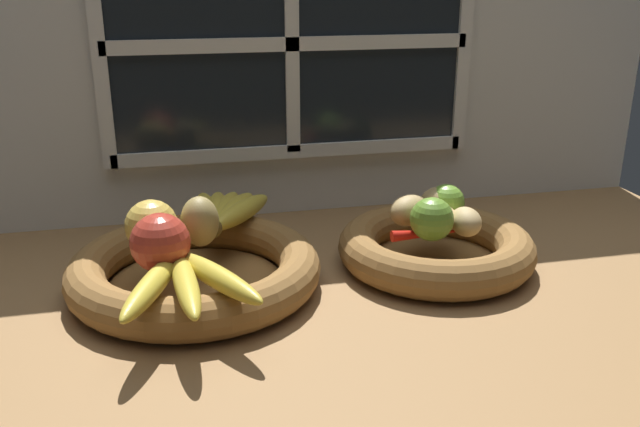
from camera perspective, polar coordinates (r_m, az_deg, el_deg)
The scene contains 16 objects.
ground_plane at distance 102.63cm, azimuth 0.72°, elevation -5.82°, with size 140.00×90.00×3.00cm, color olive.
back_wall at distance 122.60cm, azimuth -2.57°, elevation 12.76°, with size 140.00×4.60×55.00cm.
fruit_bowl_left at distance 97.93cm, azimuth -10.50°, elevation -4.73°, with size 35.82×35.82×5.88cm.
fruit_bowl_right at distance 105.25cm, azimuth 9.74°, elevation -2.89°, with size 30.03×30.03×5.88cm.
apple_golden_left at distance 96.53cm, azimuth -14.03°, elevation -1.01°, with size 7.33×7.33×7.33cm, color gold.
apple_red_front at distance 89.64cm, azimuth -13.33°, elevation -2.42°, with size 7.81×7.81×7.81cm, color #B73828.
pear_brown at distance 96.94cm, azimuth -10.10°, elevation -0.66°, with size 6.21×5.42×7.23cm, color olive.
banana_bunch_front at distance 84.21cm, azimuth -11.33°, elevation -5.58°, with size 18.05×20.10×2.87cm.
banana_bunch_back at distance 106.53cm, azimuth -8.11°, elevation 0.20°, with size 13.14×17.45×3.21cm.
potato_oblong at distance 104.43cm, azimuth 7.55°, elevation 0.27°, with size 7.23×5.09×4.78cm, color tan.
potato_large at distance 103.42cm, azimuth 9.90°, elevation -0.28°, with size 7.83×5.60×4.00cm, color tan.
potato_small at distance 101.93cm, azimuth 12.20°, elevation -0.68°, with size 6.16×4.52×4.21cm, color tan.
potato_back at distance 107.70cm, azimuth 10.02°, elevation 0.87°, with size 6.18×5.58×5.20cm, color #A38451.
lime_near at distance 98.78cm, azimuth 9.41°, elevation -0.48°, with size 6.39×6.39×6.39cm, color olive.
lime_far at distance 107.55cm, azimuth 10.62°, elevation 0.95°, with size 5.72×5.72×5.72cm, color #6B9E33.
chili_pepper at distance 100.09cm, azimuth 9.39°, elevation -1.64°, with size 1.69×1.69×12.18cm, color red.
Camera 1 is at (-21.87, -89.94, 42.83)cm, focal length 37.92 mm.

